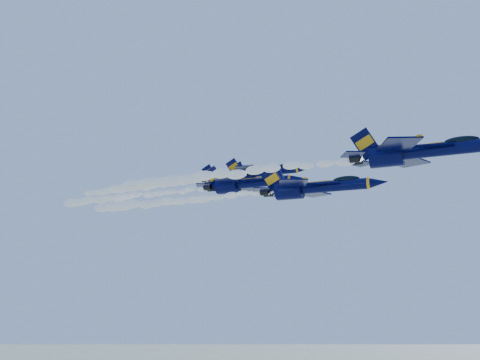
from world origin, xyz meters
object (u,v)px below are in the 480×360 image
at_px(jet_lead, 418,151).
at_px(jet_fourth, 262,172).
at_px(jet_third, 247,183).
at_px(jet_second, 314,187).
at_px(jet_fifth, 234,177).

bearing_deg(jet_lead, jet_fourth, 138.67).
bearing_deg(jet_lead, jet_third, 148.72).
relative_size(jet_second, jet_third, 1.03).
relative_size(jet_third, jet_fifth, 1.08).
height_order(jet_lead, jet_third, jet_third).
height_order(jet_lead, jet_second, jet_lead).
distance_m(jet_second, jet_fifth, 32.41).
bearing_deg(jet_third, jet_fourth, 94.75).
relative_size(jet_lead, jet_fifth, 1.02).
height_order(jet_lead, jet_fourth, jet_fourth).
xyz_separation_m(jet_lead, jet_fourth, (-29.38, 25.84, 5.82)).
distance_m(jet_second, jet_third, 14.49).
xyz_separation_m(jet_lead, jet_fifth, (-38.82, 33.13, 7.21)).
bearing_deg(jet_second, jet_fifth, 137.87).
distance_m(jet_lead, jet_fifth, 51.55).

